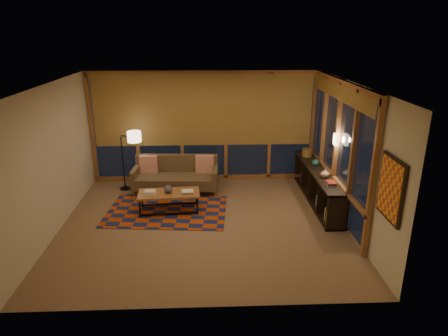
{
  "coord_description": "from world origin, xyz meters",
  "views": [
    {
      "loc": [
        0.1,
        -7.04,
        3.63
      ],
      "look_at": [
        0.4,
        0.15,
        1.09
      ],
      "focal_mm": 32.0,
      "sensor_mm": 36.0,
      "label": 1
    }
  ],
  "objects_px": {
    "sofa": "(176,175)",
    "coffee_table": "(169,202)",
    "bookshelf": "(317,185)",
    "floor_lamp": "(123,160)"
  },
  "relations": [
    {
      "from": "coffee_table",
      "to": "floor_lamp",
      "type": "distance_m",
      "value": 1.8
    },
    {
      "from": "coffee_table",
      "to": "floor_lamp",
      "type": "relative_size",
      "value": 0.88
    },
    {
      "from": "coffee_table",
      "to": "bookshelf",
      "type": "distance_m",
      "value": 3.24
    },
    {
      "from": "coffee_table",
      "to": "floor_lamp",
      "type": "xyz_separation_m",
      "value": [
        -1.16,
        1.28,
        0.51
      ]
    },
    {
      "from": "coffee_table",
      "to": "bookshelf",
      "type": "bearing_deg",
      "value": 3.33
    },
    {
      "from": "sofa",
      "to": "bookshelf",
      "type": "bearing_deg",
      "value": -8.86
    },
    {
      "from": "sofa",
      "to": "bookshelf",
      "type": "relative_size",
      "value": 0.67
    },
    {
      "from": "sofa",
      "to": "coffee_table",
      "type": "height_order",
      "value": "sofa"
    },
    {
      "from": "sofa",
      "to": "floor_lamp",
      "type": "distance_m",
      "value": 1.28
    },
    {
      "from": "coffee_table",
      "to": "bookshelf",
      "type": "height_order",
      "value": "bookshelf"
    }
  ]
}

